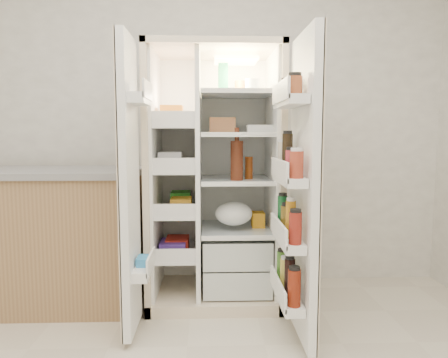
{
  "coord_description": "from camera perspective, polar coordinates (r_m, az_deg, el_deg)",
  "views": [
    {
      "loc": [
        0.13,
        -1.41,
        1.2
      ],
      "look_at": [
        0.22,
        1.25,
        0.92
      ],
      "focal_mm": 34.0,
      "sensor_mm": 36.0,
      "label": 1
    }
  ],
  "objects": [
    {
      "name": "refrigerator",
      "position": [
        3.1,
        -1.0,
        -2.5
      ],
      "size": [
        0.92,
        0.7,
        1.8
      ],
      "color": "beige",
      "rests_on": "floor"
    },
    {
      "name": "wall_back",
      "position": [
        3.42,
        -4.25,
        8.52
      ],
      "size": [
        4.0,
        0.02,
        2.7
      ],
      "primitive_type": "cube",
      "color": "white",
      "rests_on": "floor"
    },
    {
      "name": "freezer_door",
      "position": [
        2.52,
        -12.53,
        -1.17
      ],
      "size": [
        0.15,
        0.4,
        1.72
      ],
      "color": "white",
      "rests_on": "floor"
    },
    {
      "name": "fridge_door",
      "position": [
        2.45,
        10.23,
        -1.74
      ],
      "size": [
        0.17,
        0.58,
        1.72
      ],
      "color": "white",
      "rests_on": "floor"
    },
    {
      "name": "kitchen_counter",
      "position": [
        3.26,
        -22.54,
        -7.19
      ],
      "size": [
        1.32,
        0.7,
        0.96
      ],
      "color": "#9A774D",
      "rests_on": "floor"
    }
  ]
}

